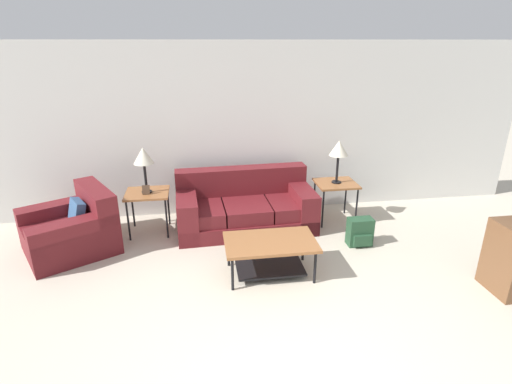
% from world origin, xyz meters
% --- Properties ---
extents(wall_back, '(9.13, 0.06, 2.60)m').
position_xyz_m(wall_back, '(0.00, 3.92, 1.30)').
color(wall_back, silver).
rests_on(wall_back, ground_plane).
extents(couch, '(1.99, 1.04, 0.82)m').
position_xyz_m(couch, '(-0.03, 3.25, 0.29)').
color(couch, maroon).
rests_on(couch, ground_plane).
extents(armchair, '(1.39, 1.37, 0.80)m').
position_xyz_m(armchair, '(-2.33, 2.89, 0.28)').
color(armchair, maroon).
rests_on(armchair, ground_plane).
extents(coffee_table, '(1.05, 0.64, 0.44)m').
position_xyz_m(coffee_table, '(0.10, 1.92, 0.32)').
color(coffee_table, '#935B33').
rests_on(coffee_table, ground_plane).
extents(side_table_left, '(0.59, 0.53, 0.61)m').
position_xyz_m(side_table_left, '(-1.40, 3.27, 0.55)').
color(side_table_left, '#935B33').
rests_on(side_table_left, ground_plane).
extents(side_table_right, '(0.59, 0.53, 0.61)m').
position_xyz_m(side_table_right, '(1.34, 3.27, 0.55)').
color(side_table_right, '#935B33').
rests_on(side_table_right, ground_plane).
extents(table_lamp_left, '(0.27, 0.27, 0.64)m').
position_xyz_m(table_lamp_left, '(-1.40, 3.27, 1.12)').
color(table_lamp_left, black).
rests_on(table_lamp_left, side_table_left).
extents(table_lamp_right, '(0.27, 0.27, 0.64)m').
position_xyz_m(table_lamp_right, '(1.34, 3.27, 1.12)').
color(table_lamp_right, black).
rests_on(table_lamp_right, side_table_right).
extents(backpack, '(0.32, 0.26, 0.38)m').
position_xyz_m(backpack, '(1.42, 2.46, 0.18)').
color(backpack, '#23472D').
rests_on(backpack, ground_plane).
extents(picture_frame, '(0.10, 0.04, 0.13)m').
position_xyz_m(picture_frame, '(-1.40, 3.19, 0.68)').
color(picture_frame, '#4C3828').
rests_on(picture_frame, side_table_left).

